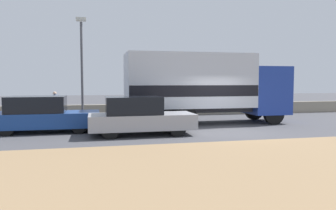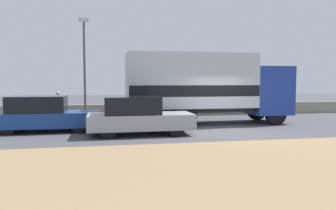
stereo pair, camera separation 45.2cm
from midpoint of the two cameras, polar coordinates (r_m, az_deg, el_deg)
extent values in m
plane|color=#47474C|center=(14.37, 9.86, -4.64)|extent=(80.00, 80.00, 0.00)
cube|color=#937551|center=(9.71, 22.28, -9.01)|extent=(60.00, 6.31, 0.04)
cube|color=gray|center=(21.03, 2.42, -0.76)|extent=(60.00, 0.35, 0.77)
cylinder|color=#4C4C51|center=(19.37, -15.41, 5.70)|extent=(0.14, 0.14, 5.51)
cube|color=beige|center=(19.67, -15.57, 14.19)|extent=(0.56, 0.28, 0.20)
cube|color=navy|center=(18.18, 15.66, 2.49)|extent=(1.95, 2.44, 2.47)
cube|color=black|center=(18.65, 18.29, 3.99)|extent=(0.06, 2.08, 1.09)
cube|color=#2D2D33|center=(16.67, 2.90, -0.78)|extent=(6.37, 1.36, 0.25)
cube|color=silver|center=(16.61, 2.92, 4.26)|extent=(6.37, 2.48, 2.68)
cube|color=black|center=(16.62, 2.91, 2.57)|extent=(6.34, 2.50, 0.54)
cylinder|color=black|center=(19.18, 14.10, -0.94)|extent=(1.05, 0.28, 1.05)
cylinder|color=black|center=(17.34, 17.24, -1.53)|extent=(1.05, 0.28, 1.05)
cylinder|color=black|center=(17.34, -3.63, -1.35)|extent=(1.05, 0.28, 1.05)
cylinder|color=black|center=(15.28, -2.38, -2.09)|extent=(1.05, 0.28, 1.05)
cylinder|color=black|center=(17.59, 0.48, -1.26)|extent=(1.05, 0.28, 1.05)
cylinder|color=black|center=(15.56, 2.24, -1.97)|extent=(1.05, 0.28, 1.05)
cube|color=#9E9EA3|center=(13.41, -5.55, -2.83)|extent=(4.25, 1.78, 0.61)
cube|color=black|center=(13.31, -7.02, -0.05)|extent=(2.21, 1.64, 0.70)
cylinder|color=black|center=(14.41, -0.72, -3.22)|extent=(0.67, 0.20, 0.67)
cylinder|color=black|center=(12.92, 0.70, -4.07)|extent=(0.67, 0.20, 0.67)
cylinder|color=black|center=(14.11, -11.26, -3.46)|extent=(0.67, 0.20, 0.67)
cylinder|color=black|center=(12.58, -11.08, -4.37)|extent=(0.67, 0.20, 0.67)
cube|color=navy|center=(15.13, -21.25, -2.37)|extent=(4.50, 1.84, 0.63)
cube|color=black|center=(15.13, -22.67, 0.11)|extent=(2.34, 1.69, 0.69)
cylinder|color=black|center=(15.81, -15.78, -2.87)|extent=(0.59, 0.20, 0.59)
cylinder|color=black|center=(14.22, -16.13, -3.65)|extent=(0.59, 0.20, 0.59)
cylinder|color=black|center=(16.20, -25.70, -2.96)|extent=(0.59, 0.20, 0.59)
cylinder|color=black|center=(14.66, -27.10, -3.71)|extent=(0.59, 0.20, 0.59)
cylinder|color=slate|center=(19.71, -19.68, -1.34)|extent=(0.27, 0.27, 0.76)
cylinder|color=#264C99|center=(19.66, -19.73, 0.70)|extent=(0.35, 0.35, 0.64)
sphere|color=tan|center=(19.64, -19.76, 1.92)|extent=(0.21, 0.21, 0.21)
camera|label=1|loc=(0.23, -90.87, -0.06)|focal=35.00mm
camera|label=2|loc=(0.23, 89.13, 0.06)|focal=35.00mm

